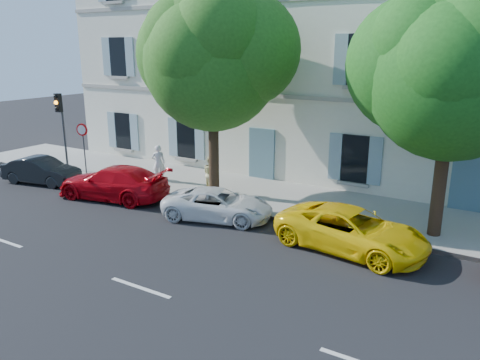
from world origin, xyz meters
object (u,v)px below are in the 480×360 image
Objects in this scene: car_white_coupe at (218,204)px; car_yellow_supercar at (351,230)px; tree_right at (453,76)px; pedestrian_a at (159,163)px; car_red_coupe at (113,183)px; road_sign at (83,138)px; tree_left at (212,63)px; pedestrian_b at (211,174)px; traffic_light at (60,115)px; car_dark_sedan at (41,171)px.

car_white_coupe is 0.85× the size of car_yellow_supercar.
car_yellow_supercar is 5.51m from tree_right.
car_white_coupe is 5.50m from pedestrian_a.
car_red_coupe is 1.88× the size of road_sign.
tree_right is (8.67, 0.03, -0.26)m from tree_left.
pedestrian_a is at bearing 23.55° from pedestrian_b.
car_yellow_supercar is at bearing 127.26° from pedestrian_a.
traffic_light is 1.50× the size of road_sign.
road_sign is at bearing -9.30° from traffic_light.
pedestrian_a is at bearing 83.06° from car_yellow_supercar.
tree_right reaches higher than car_white_coupe.
pedestrian_a is (4.67, 2.76, 0.38)m from car_dark_sedan.
car_dark_sedan is at bearing -7.35° from pedestrian_a.
tree_left is at bearing 3.67° from traffic_light.
car_red_coupe is at bearing -23.73° from road_sign.
pedestrian_b is at bearing 5.04° from traffic_light.
tree_left is 8.67m from tree_right.
tree_left reaches higher than car_red_coupe.
tree_right reaches higher than traffic_light.
tree_right reaches higher than car_yellow_supercar.
car_white_coupe is 8.58m from road_sign.
car_yellow_supercar is 0.59× the size of tree_right.
traffic_light is 2.28× the size of pedestrian_a.
pedestrian_a reaches higher than car_white_coupe.
car_red_coupe is at bearing 98.25° from car_yellow_supercar.
pedestrian_a reaches higher than car_red_coupe.
pedestrian_a reaches higher than car_yellow_supercar.
tree_right is at bearing -153.71° from pedestrian_b.
tree_right is at bearing 0.20° from tree_left.
car_red_coupe is at bearing -146.30° from tree_left.
car_yellow_supercar is at bearing -172.14° from pedestrian_b.
traffic_light is at bearing 170.70° from road_sign.
pedestrian_b is at bearing 179.03° from tree_right.
tree_right is (12.14, 2.35, 4.54)m from car_red_coupe.
car_red_coupe reaches higher than car_yellow_supercar.
car_white_coupe is (5.04, 0.23, -0.14)m from car_red_coupe.
car_yellow_supercar is (10.08, 0.07, -0.04)m from car_red_coupe.
road_sign is 1.52× the size of pedestrian_a.
pedestrian_a is 3.06m from pedestrian_b.
pedestrian_a is at bearing 178.33° from tree_right.
car_dark_sedan reaches higher than car_white_coupe.
car_dark_sedan is 0.45× the size of tree_left.
tree_left is 2.18× the size of traffic_light.
pedestrian_a is at bearing -70.91° from car_dark_sedan.
pedestrian_a is (-12.00, 0.35, -4.24)m from tree_right.
car_yellow_supercar is 0.57× the size of tree_left.
car_red_coupe is at bearing -169.07° from tree_right.
car_yellow_supercar is 3.00× the size of pedestrian_b.
tree_left reaches higher than traffic_light.
pedestrian_a is (5.28, 0.93, -1.92)m from traffic_light.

